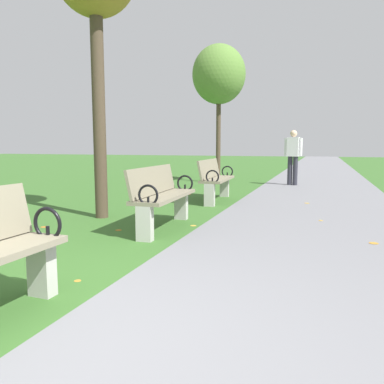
# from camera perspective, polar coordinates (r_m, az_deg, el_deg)

# --- Properties ---
(ground_plane) EXTENTS (80.00, 80.00, 0.00)m
(ground_plane) POSITION_cam_1_polar(r_m,az_deg,el_deg) (2.65, -24.60, -20.66)
(ground_plane) COLOR #386628
(paved_walkway) EXTENTS (3.15, 44.00, 0.02)m
(paved_walkway) POSITION_cam_1_polar(r_m,az_deg,el_deg) (19.71, 18.66, 3.22)
(paved_walkway) COLOR slate
(paved_walkway) RESTS_ON ground
(park_bench_2) EXTENTS (0.54, 1.62, 0.90)m
(park_bench_2) POSITION_cam_1_polar(r_m,az_deg,el_deg) (5.47, -4.57, -0.52)
(park_bench_2) COLOR gray
(park_bench_2) RESTS_ON ground
(park_bench_3) EXTENTS (0.54, 1.62, 0.90)m
(park_bench_3) POSITION_cam_1_polar(r_m,az_deg,el_deg) (8.20, 3.52, 2.01)
(park_bench_3) COLOR gray
(park_bench_3) RESTS_ON ground
(tree_3) EXTENTS (1.66, 1.66, 4.30)m
(tree_3) POSITION_cam_1_polar(r_m,az_deg,el_deg) (12.39, 4.06, 17.10)
(tree_3) COLOR #4C3D2D
(tree_3) RESTS_ON ground
(pedestrian_walking) EXTENTS (0.52, 0.28, 1.62)m
(pedestrian_walking) POSITION_cam_1_polar(r_m,az_deg,el_deg) (11.68, 14.93, 5.47)
(pedestrian_walking) COLOR #2D2D38
(pedestrian_walking) RESTS_ON paved_walkway
(scattered_leaves) EXTENTS (5.37, 8.73, 0.02)m
(scattered_leaves) POSITION_cam_1_polar(r_m,az_deg,el_deg) (5.44, 0.72, -5.62)
(scattered_leaves) COLOR #AD6B23
(scattered_leaves) RESTS_ON ground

